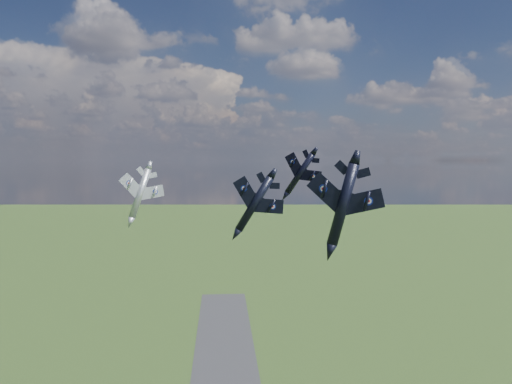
{
  "coord_description": "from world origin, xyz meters",
  "views": [
    {
      "loc": [
        -1.62,
        -74.98,
        88.17
      ],
      "look_at": [
        4.98,
        17.4,
        82.34
      ],
      "focal_mm": 35.0,
      "sensor_mm": 36.0,
      "label": 1
    }
  ],
  "objects_px": {
    "jet_right_navy": "(343,204)",
    "jet_left_silver": "(140,193)",
    "jet_high_navy": "(300,173)",
    "jet_lead_navy": "(255,204)"
  },
  "relations": [
    {
      "from": "jet_lead_navy",
      "to": "jet_left_silver",
      "type": "distance_m",
      "value": 21.76
    },
    {
      "from": "jet_right_navy",
      "to": "jet_left_silver",
      "type": "height_order",
      "value": "jet_right_navy"
    },
    {
      "from": "jet_high_navy",
      "to": "jet_lead_navy",
      "type": "bearing_deg",
      "value": -101.54
    },
    {
      "from": "jet_lead_navy",
      "to": "jet_high_navy",
      "type": "xyz_separation_m",
      "value": [
        11.29,
        15.37,
        5.43
      ]
    },
    {
      "from": "jet_high_navy",
      "to": "jet_left_silver",
      "type": "distance_m",
      "value": 36.84
    },
    {
      "from": "jet_high_navy",
      "to": "jet_left_silver",
      "type": "height_order",
      "value": "jet_high_navy"
    },
    {
      "from": "jet_right_navy",
      "to": "jet_left_silver",
      "type": "bearing_deg",
      "value": 158.43
    },
    {
      "from": "jet_left_silver",
      "to": "jet_high_navy",
      "type": "bearing_deg",
      "value": 2.42
    },
    {
      "from": "jet_right_navy",
      "to": "jet_high_navy",
      "type": "height_order",
      "value": "jet_high_navy"
    },
    {
      "from": "jet_lead_navy",
      "to": "jet_high_navy",
      "type": "distance_m",
      "value": 19.83
    }
  ]
}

